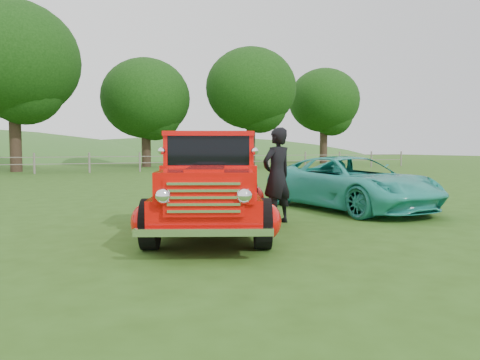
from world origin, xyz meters
name	(u,v)px	position (x,y,z in m)	size (l,w,h in m)	color
ground	(242,238)	(0.00, 0.00, 0.00)	(140.00, 140.00, 0.00)	#2A4D14
distant_hills	(24,194)	(-4.08, 59.46, -4.55)	(116.00, 60.00, 18.00)	#376927
fence_line	(89,163)	(0.00, 22.00, 0.60)	(48.00, 0.12, 1.20)	slate
tree_near_west	(13,60)	(-4.00, 25.00, 6.80)	(8.00, 8.00, 10.42)	black
tree_near_east	(146,99)	(5.00, 29.00, 5.25)	(6.80, 6.80, 8.33)	black
tree_mid_east	(251,89)	(13.00, 27.00, 6.17)	(7.20, 7.20, 9.44)	black
tree_far_east	(324,101)	(22.00, 30.00, 5.86)	(6.60, 6.60, 8.86)	black
red_pickup	(210,187)	(-0.23, 0.86, 0.80)	(3.55, 5.27, 1.78)	black
teal_sedan	(351,183)	(3.90, 2.22, 0.65)	(2.15, 4.65, 1.29)	teal
man	(277,176)	(1.29, 1.15, 0.95)	(0.69, 0.45, 1.90)	black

